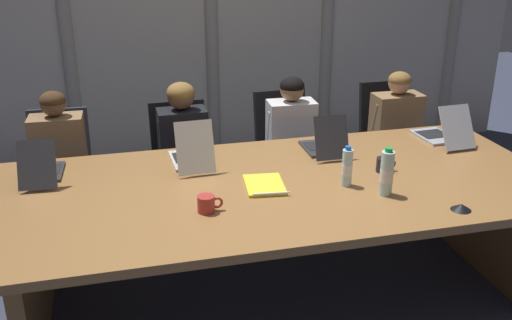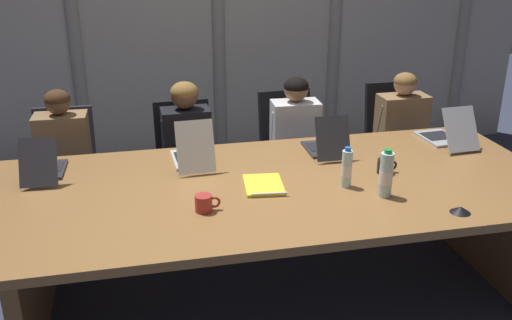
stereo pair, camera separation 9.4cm
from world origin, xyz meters
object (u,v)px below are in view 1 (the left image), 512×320
object	(u,v)px
laptop_center	(324,145)
office_chair_right_mid	(389,155)
office_chair_left_end	(63,189)
water_bottle_primary	(347,168)
spiral_notepad	(265,185)
person_left_mid	(185,148)
laptop_left_mid	(191,156)
coffee_mug_far	(207,204)
conference_mic_left_side	(461,207)
person_center	(294,141)
office_chair_left_mid	(183,177)
laptop_left_end	(42,170)
water_bottle_secondary	(387,173)
office_chair_center	(287,166)
person_right_mid	(400,132)
laptop_right_mid	(442,133)
coffee_mug_near	(384,165)
person_left_end	(59,162)

from	to	relation	value
laptop_center	office_chair_right_mid	size ratio (longest dim) A/B	0.43
office_chair_left_end	laptop_center	bearing A→B (deg)	68.83
water_bottle_primary	spiral_notepad	distance (m)	0.49
person_left_mid	water_bottle_primary	xyz separation A→B (m)	(0.79, -1.15, 0.23)
laptop_left_mid	coffee_mug_far	world-z (taller)	laptop_left_mid
conference_mic_left_side	spiral_notepad	size ratio (longest dim) A/B	0.34
person_center	spiral_notepad	distance (m)	1.17
office_chair_left_mid	person_left_mid	size ratio (longest dim) A/B	0.81
laptop_left_mid	water_bottle_primary	size ratio (longest dim) A/B	1.88
laptop_left_end	water_bottle_secondary	bearing A→B (deg)	-107.92
office_chair_left_end	person_left_mid	distance (m)	0.97
office_chair_center	person_left_mid	bearing A→B (deg)	-83.13
laptop_left_end	water_bottle_primary	world-z (taller)	laptop_left_end
laptop_left_mid	person_left_mid	xyz separation A→B (m)	(0.03, 0.61, -0.18)
office_chair_left_end	person_right_mid	bearing A→B (deg)	89.14
laptop_right_mid	water_bottle_primary	bearing A→B (deg)	117.05
office_chair_left_mid	office_chair_left_end	bearing A→B (deg)	-91.41
water_bottle_secondary	laptop_left_mid	bearing A→B (deg)	144.68
coffee_mug_near	person_left_end	bearing A→B (deg)	153.08
office_chair_center	spiral_notepad	distance (m)	1.38
laptop_right_mid	person_left_mid	xyz separation A→B (m)	(-1.74, 0.60, -0.17)
laptop_left_mid	laptop_right_mid	distance (m)	1.77
office_chair_right_mid	spiral_notepad	bearing A→B (deg)	-48.99
laptop_left_mid	office_chair_center	size ratio (longest dim) A/B	0.49
office_chair_left_end	spiral_notepad	distance (m)	1.78
water_bottle_secondary	coffee_mug_near	size ratio (longest dim) A/B	2.19
office_chair_left_end	office_chair_left_mid	world-z (taller)	office_chair_left_end
office_chair_left_mid	office_chair_right_mid	bearing A→B (deg)	88.75
office_chair_left_end	office_chair_right_mid	xyz separation A→B (m)	(2.66, 0.00, 0.01)
water_bottle_primary	conference_mic_left_side	size ratio (longest dim) A/B	2.21
office_chair_left_end	person_left_mid	world-z (taller)	person_left_mid
office_chair_left_mid	spiral_notepad	bearing A→B (deg)	14.14
laptop_center	coffee_mug_near	world-z (taller)	laptop_center
office_chair_right_mid	person_left_mid	distance (m)	1.78
office_chair_left_end	coffee_mug_near	world-z (taller)	office_chair_left_end
office_chair_left_end	spiral_notepad	bearing A→B (deg)	48.29
coffee_mug_near	office_chair_right_mid	bearing A→B (deg)	60.86
laptop_center	water_bottle_primary	xyz separation A→B (m)	(-0.06, -0.53, 0.05)
laptop_left_end	person_right_mid	xyz separation A→B (m)	(2.68, 0.61, -0.19)
office_chair_left_end	conference_mic_left_side	bearing A→B (deg)	53.65
laptop_left_end	spiral_notepad	size ratio (longest dim) A/B	1.35
office_chair_center	conference_mic_left_side	size ratio (longest dim) A/B	8.48
office_chair_left_mid	office_chair_center	world-z (taller)	office_chair_center
person_left_end	person_center	distance (m)	1.74
laptop_left_mid	spiral_notepad	distance (m)	0.57
office_chair_left_end	spiral_notepad	world-z (taller)	office_chair_left_end
office_chair_left_mid	person_right_mid	world-z (taller)	person_right_mid
laptop_left_end	spiral_notepad	distance (m)	1.33
laptop_right_mid	water_bottle_primary	xyz separation A→B (m)	(-0.94, -0.55, 0.05)
person_center	laptop_left_end	bearing A→B (deg)	-68.46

